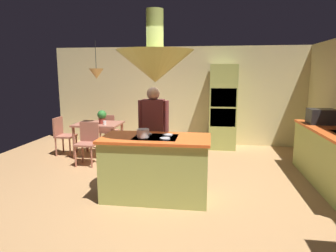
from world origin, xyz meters
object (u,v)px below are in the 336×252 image
Objects in this scene: chair_facing_island at (88,140)px; potted_plant_on_table at (102,116)px; oven_tower at (223,107)px; chair_by_back_wall at (108,129)px; person_at_island at (154,128)px; cooking_pot_on_cooktop at (143,133)px; dining_table at (99,128)px; chair_at_corner at (63,133)px; cup_on_table at (105,123)px; microwave_on_counter at (322,117)px; kitchen_island at (156,167)px.

chair_facing_island is 2.90× the size of potted_plant_on_table.
oven_tower is 2.90m from chair_by_back_wall.
person_at_island is at bearing 127.07° from chair_by_back_wall.
oven_tower is at bearing 69.52° from cooking_pot_on_cooktop.
chair_facing_island is (-2.80, -1.77, -0.54)m from oven_tower.
chair_at_corner is (-0.88, -0.00, -0.14)m from dining_table.
microwave_on_counter is at bearing -4.35° from cup_on_table.
person_at_island is at bearing -42.48° from dining_table.
potted_plant_on_table is (0.11, 0.58, 0.42)m from chair_facing_island.
oven_tower reaches higher than chair_facing_island.
chair_facing_island is at bearing 153.08° from person_at_island.
dining_table is 0.64m from chair_by_back_wall.
chair_facing_island is at bearing -100.60° from potted_plant_on_table.
dining_table is 0.64m from chair_facing_island.
oven_tower is 2.08× the size of dining_table.
chair_by_back_wall is 4.83× the size of cooking_pot_on_cooktop.
person_at_island is 1.89× the size of chair_facing_island.
cup_on_table is (0.22, 0.42, 0.30)m from chair_facing_island.
kitchen_island is 3.50× the size of microwave_on_counter.
microwave_on_counter is (5.42, -0.53, 0.57)m from chair_at_corner.
cooking_pot_on_cooktop is at bearing -150.48° from microwave_on_counter.
kitchen_island is 2.64m from potted_plant_on_table.
cup_on_table is 4.34m from microwave_on_counter.
kitchen_island is 1.85× the size of chair_at_corner.
oven_tower is 2.39× the size of chair_by_back_wall.
person_at_island is 1.89× the size of chair_at_corner.
microwave_on_counter reaches higher than chair_by_back_wall.
potted_plant_on_table is at bearing -23.96° from dining_table.
kitchen_island is 2.43m from cup_on_table.
oven_tower is 2.39× the size of chair_facing_island.
kitchen_island reaches higher than dining_table.
chair_by_back_wall is at bearing -169.55° from oven_tower.
chair_by_back_wall is 3.29m from cooking_pot_on_cooktop.
person_at_island is 0.83m from cooking_pot_on_cooktop.
kitchen_island is 3.33m from chair_at_corner.
oven_tower is 1.27× the size of person_at_island.
chair_at_corner is 1.08m from potted_plant_on_table.
chair_by_back_wall is 1.00× the size of chair_at_corner.
chair_facing_island is at bearing 90.00° from chair_by_back_wall.
person_at_island is 2.58m from chair_by_back_wall.
cooking_pot_on_cooktop reaches higher than kitchen_island.
potted_plant_on_table reaches higher than kitchen_island.
oven_tower reaches higher than cooking_pot_on_cooktop.
person_at_island is 1.89× the size of chair_by_back_wall.
potted_plant_on_table is 0.23m from cup_on_table.
person_at_island reaches higher than chair_at_corner.
dining_table is at bearing 137.48° from cup_on_table.
microwave_on_counter is (3.00, 0.88, 0.14)m from person_at_island.
chair_at_corner reaches higher than dining_table.
cooking_pot_on_cooktop is at bearing -56.73° from potted_plant_on_table.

